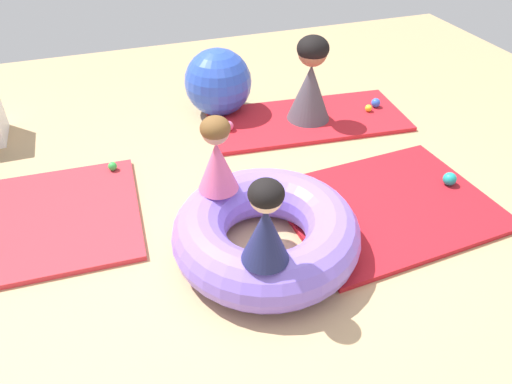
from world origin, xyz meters
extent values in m
plane|color=tan|center=(0.00, 0.00, 0.00)|extent=(8.00, 8.00, 0.00)
cube|color=red|center=(-1.60, 0.75, 0.02)|extent=(1.52, 1.25, 0.04)
cube|color=#B21923|center=(0.89, 0.09, 0.02)|extent=(1.57, 1.26, 0.04)
cube|color=red|center=(0.86, 1.50, 0.02)|extent=(1.92, 1.00, 0.04)
torus|color=#8466E0|center=(-0.13, -0.05, 0.18)|extent=(1.21, 1.21, 0.35)
cone|color=#E5608E|center=(-0.34, 0.29, 0.53)|extent=(0.28, 0.28, 0.35)
sphere|color=tan|center=(-0.34, 0.29, 0.78)|extent=(0.18, 0.18, 0.18)
ellipsoid|color=brown|center=(-0.34, 0.29, 0.80)|extent=(0.19, 0.19, 0.15)
cone|color=navy|center=(-0.27, -0.43, 0.53)|extent=(0.34, 0.34, 0.35)
sphere|color=beige|center=(-0.27, -0.43, 0.78)|extent=(0.18, 0.18, 0.18)
ellipsoid|color=black|center=(-0.27, -0.43, 0.80)|extent=(0.19, 0.19, 0.15)
cone|color=#4C4751|center=(0.86, 1.50, 0.31)|extent=(0.57, 0.57, 0.53)
sphere|color=#936647|center=(0.86, 1.50, 0.69)|extent=(0.27, 0.27, 0.27)
ellipsoid|color=black|center=(0.86, 1.50, 0.72)|extent=(0.29, 0.29, 0.23)
sphere|color=yellow|center=(1.48, 1.43, 0.07)|extent=(0.07, 0.07, 0.07)
sphere|color=pink|center=(0.08, 1.52, 0.09)|extent=(0.09, 0.09, 0.09)
sphere|color=teal|center=(1.46, 0.15, 0.09)|extent=(0.10, 0.10, 0.10)
sphere|color=green|center=(-0.99, 1.20, 0.08)|extent=(0.07, 0.07, 0.07)
sphere|color=blue|center=(1.59, 1.49, 0.08)|extent=(0.09, 0.09, 0.09)
sphere|color=blue|center=(0.11, 1.95, 0.32)|extent=(0.64, 0.64, 0.64)
camera|label=1|loc=(-0.93, -2.19, 2.24)|focal=33.51mm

